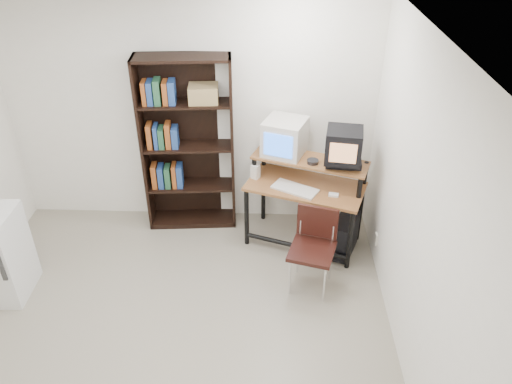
{
  "coord_description": "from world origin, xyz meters",
  "views": [
    {
      "loc": [
        0.88,
        -3.0,
        3.46
      ],
      "look_at": [
        0.74,
        1.1,
        0.88
      ],
      "focal_mm": 35.0,
      "sensor_mm": 36.0,
      "label": 1
    }
  ],
  "objects_px": {
    "computer_desk": "(306,188)",
    "bookshelf": "(188,143)",
    "school_chair": "(314,241)",
    "crt_tv": "(344,145)",
    "crt_monitor": "(285,137)",
    "pc_tower": "(345,235)"
  },
  "relations": [
    {
      "from": "crt_tv",
      "to": "pc_tower",
      "type": "xyz_separation_m",
      "value": [
        0.09,
        -0.15,
        -1.01
      ]
    },
    {
      "from": "crt_tv",
      "to": "pc_tower",
      "type": "height_order",
      "value": "crt_tv"
    },
    {
      "from": "crt_tv",
      "to": "pc_tower",
      "type": "relative_size",
      "value": 0.89
    },
    {
      "from": "crt_tv",
      "to": "bookshelf",
      "type": "distance_m",
      "value": 1.69
    },
    {
      "from": "school_chair",
      "to": "pc_tower",
      "type": "bearing_deg",
      "value": 68.52
    },
    {
      "from": "school_chair",
      "to": "bookshelf",
      "type": "relative_size",
      "value": 0.42
    },
    {
      "from": "crt_tv",
      "to": "school_chair",
      "type": "xyz_separation_m",
      "value": [
        -0.29,
        -0.65,
        -0.7
      ]
    },
    {
      "from": "computer_desk",
      "to": "school_chair",
      "type": "height_order",
      "value": "computer_desk"
    },
    {
      "from": "crt_monitor",
      "to": "crt_tv",
      "type": "relative_size",
      "value": 1.31
    },
    {
      "from": "computer_desk",
      "to": "school_chair",
      "type": "xyz_separation_m",
      "value": [
        0.05,
        -0.69,
        -0.18
      ]
    },
    {
      "from": "computer_desk",
      "to": "bookshelf",
      "type": "height_order",
      "value": "bookshelf"
    },
    {
      "from": "computer_desk",
      "to": "pc_tower",
      "type": "height_order",
      "value": "computer_desk"
    },
    {
      "from": "computer_desk",
      "to": "bookshelf",
      "type": "distance_m",
      "value": 1.37
    },
    {
      "from": "bookshelf",
      "to": "crt_tv",
      "type": "bearing_deg",
      "value": -18.08
    },
    {
      "from": "pc_tower",
      "to": "bookshelf",
      "type": "xyz_separation_m",
      "value": [
        -1.72,
        0.54,
        0.8
      ]
    },
    {
      "from": "crt_tv",
      "to": "school_chair",
      "type": "distance_m",
      "value": 1.0
    },
    {
      "from": "crt_monitor",
      "to": "bookshelf",
      "type": "height_order",
      "value": "bookshelf"
    },
    {
      "from": "school_chair",
      "to": "crt_tv",
      "type": "bearing_deg",
      "value": 81.45
    },
    {
      "from": "bookshelf",
      "to": "school_chair",
      "type": "bearing_deg",
      "value": -42.45
    },
    {
      "from": "computer_desk",
      "to": "bookshelf",
      "type": "relative_size",
      "value": 0.68
    },
    {
      "from": "crt_monitor",
      "to": "school_chair",
      "type": "xyz_separation_m",
      "value": [
        0.29,
        -0.92,
        -0.65
      ]
    },
    {
      "from": "computer_desk",
      "to": "crt_tv",
      "type": "height_order",
      "value": "crt_tv"
    }
  ]
}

